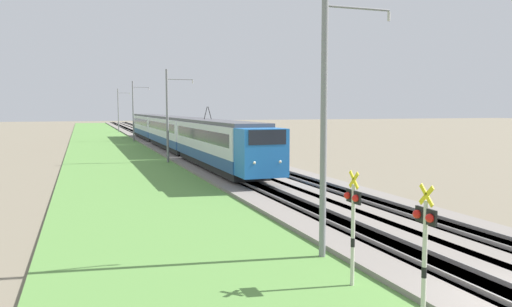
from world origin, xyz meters
name	(u,v)px	position (x,y,z in m)	size (l,w,h in m)	color
ballast_main	(172,150)	(50.00, 0.00, 0.15)	(240.00, 4.40, 0.30)	gray
ballast_adjacent	(204,149)	(50.00, -3.88, 0.15)	(240.00, 4.40, 0.30)	gray
track_main	(172,150)	(50.00, 0.00, 0.16)	(240.00, 1.57, 0.45)	#4C4238
track_adjacent	(204,149)	(50.00, -3.88, 0.16)	(240.00, 1.57, 0.45)	#4C4238
grass_verge	(125,152)	(50.00, 5.50, 0.06)	(240.00, 12.61, 0.12)	#5B8E42
passenger_train	(172,130)	(50.17, 0.00, 2.46)	(63.86, 2.93, 5.23)	blue
crossing_signal_near	(424,242)	(0.26, 2.90, 2.06)	(0.70, 0.23, 3.38)	beige
crossing_signal_aux	(353,218)	(3.06, 3.11, 2.05)	(0.70, 0.23, 3.36)	beige
catenary_mast_near	(325,117)	(5.80, 2.58, 4.78)	(0.22, 2.56, 9.27)	slate
catenary_mast_mid	(168,115)	(37.06, 2.58, 4.46)	(0.22, 2.56, 8.64)	slate
catenary_mast_far	(134,111)	(68.33, 2.58, 4.72)	(0.22, 2.56, 9.15)	slate
catenary_mast_distant	(119,110)	(99.59, 2.58, 4.75)	(0.22, 2.56, 9.21)	slate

